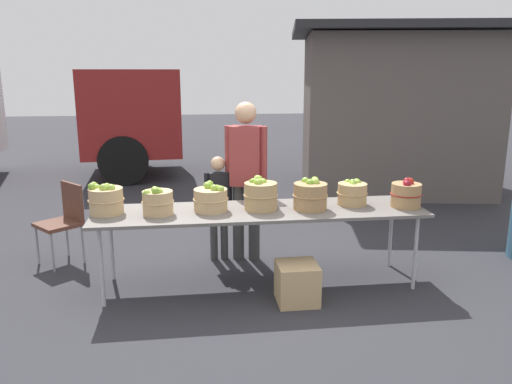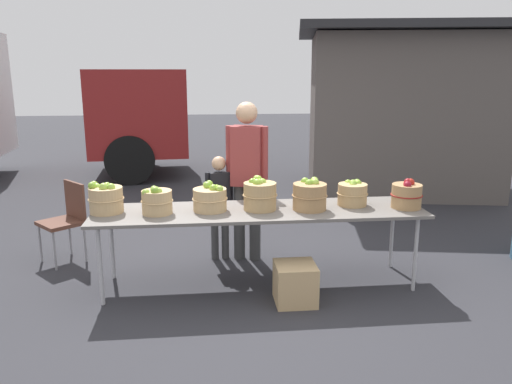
{
  "view_description": "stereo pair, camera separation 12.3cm",
  "coord_description": "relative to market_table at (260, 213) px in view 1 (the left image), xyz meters",
  "views": [
    {
      "loc": [
        -0.63,
        -4.56,
        2.02
      ],
      "look_at": [
        0.0,
        0.3,
        0.85
      ],
      "focal_mm": 35.6,
      "sensor_mm": 36.0,
      "label": 1
    },
    {
      "loc": [
        -0.51,
        -4.57,
        2.02
      ],
      "look_at": [
        0.0,
        0.3,
        0.85
      ],
      "focal_mm": 35.6,
      "sensor_mm": 36.0,
      "label": 2
    }
  ],
  "objects": [
    {
      "name": "ground_plane",
      "position": [
        0.0,
        0.0,
        -0.72
      ],
      "size": [
        40.0,
        40.0,
        0.0
      ],
      "primitive_type": "plane",
      "color": "#2D2D33"
    },
    {
      "name": "produce_crate",
      "position": [
        0.27,
        -0.43,
        -0.54
      ],
      "size": [
        0.36,
        0.36,
        0.36
      ],
      "primitive_type": "cube",
      "color": "tan",
      "rests_on": "ground"
    },
    {
      "name": "market_table",
      "position": [
        0.0,
        0.0,
        0.0
      ],
      "size": [
        3.1,
        0.76,
        0.75
      ],
      "color": "slate",
      "rests_on": "ground"
    },
    {
      "name": "apple_basket_green_2",
      "position": [
        -0.46,
        0.02,
        0.15
      ],
      "size": [
        0.33,
        0.33,
        0.26
      ],
      "color": "tan",
      "rests_on": "market_table"
    },
    {
      "name": "apple_basket_green_0",
      "position": [
        -1.41,
        0.05,
        0.16
      ],
      "size": [
        0.33,
        0.33,
        0.29
      ],
      "color": "tan",
      "rests_on": "market_table"
    },
    {
      "name": "apple_basket_green_1",
      "position": [
        -0.94,
        -0.03,
        0.16
      ],
      "size": [
        0.29,
        0.29,
        0.27
      ],
      "color": "tan",
      "rests_on": "market_table"
    },
    {
      "name": "apple_basket_green_4",
      "position": [
        0.47,
        -0.04,
        0.17
      ],
      "size": [
        0.33,
        0.33,
        0.3
      ],
      "color": "#A87F51",
      "rests_on": "market_table"
    },
    {
      "name": "folding_chair",
      "position": [
        -1.99,
        0.86,
        -0.21
      ],
      "size": [
        0.56,
        0.56,
        0.86
      ],
      "rotation": [
        0.0,
        0.0,
        5.42
      ],
      "color": "brown",
      "rests_on": "ground"
    },
    {
      "name": "vendor_adult",
      "position": [
        -0.05,
        0.7,
        0.29
      ],
      "size": [
        0.44,
        0.31,
        1.71
      ],
      "rotation": [
        0.0,
        0.0,
        2.85
      ],
      "color": "#3F3F3F",
      "rests_on": "ground"
    },
    {
      "name": "food_kiosk",
      "position": [
        2.88,
        3.97,
        0.67
      ],
      "size": [
        3.97,
        3.49,
        2.74
      ],
      "rotation": [
        0.0,
        0.0,
        -0.18
      ],
      "color": "#59514C",
      "rests_on": "ground"
    },
    {
      "name": "apple_basket_green_3",
      "position": [
        0.0,
        0.01,
        0.17
      ],
      "size": [
        0.33,
        0.33,
        0.31
      ],
      "color": "tan",
      "rests_on": "market_table"
    },
    {
      "name": "child_customer",
      "position": [
        -0.35,
        0.73,
        -0.04
      ],
      "size": [
        0.3,
        0.18,
        1.14
      ],
      "rotation": [
        0.0,
        0.0,
        3.3
      ],
      "color": "#3F3F3F",
      "rests_on": "ground"
    },
    {
      "name": "apple_basket_red_0",
      "position": [
        1.4,
        -0.07,
        0.16
      ],
      "size": [
        0.3,
        0.3,
        0.28
      ],
      "color": "#A87F51",
      "rests_on": "market_table"
    },
    {
      "name": "apple_basket_green_5",
      "position": [
        0.92,
        0.08,
        0.15
      ],
      "size": [
        0.3,
        0.3,
        0.25
      ],
      "color": "tan",
      "rests_on": "market_table"
    }
  ]
}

